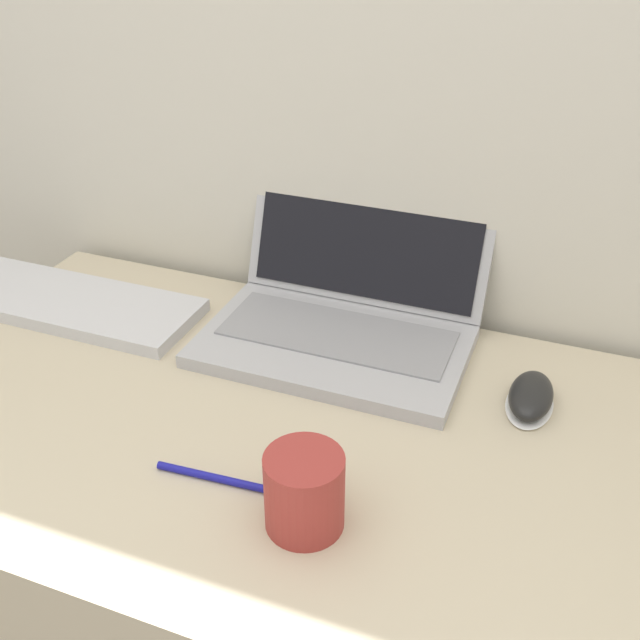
# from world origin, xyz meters

# --- Properties ---
(desk) EXTENTS (1.08, 0.62, 0.76)m
(desk) POSITION_xyz_m (0.00, 0.31, 0.38)
(desk) COLOR beige
(desk) RESTS_ON ground_plane
(laptop) EXTENTS (0.37, 0.31, 0.22)m
(laptop) POSITION_xyz_m (-0.00, 0.53, 0.81)
(laptop) COLOR #ADADB2
(laptop) RESTS_ON desk
(drink_cup) EXTENTS (0.08, 0.08, 0.09)m
(drink_cup) POSITION_xyz_m (0.09, 0.16, 0.80)
(drink_cup) COLOR #9E332D
(drink_cup) RESTS_ON desk
(computer_mouse) EXTENTS (0.06, 0.11, 0.03)m
(computer_mouse) POSITION_xyz_m (0.28, 0.45, 0.77)
(computer_mouse) COLOR white
(computer_mouse) RESTS_ON desk
(external_keyboard) EXTENTS (0.42, 0.15, 0.02)m
(external_keyboard) POSITION_xyz_m (-0.43, 0.44, 0.77)
(external_keyboard) COLOR silver
(external_keyboard) RESTS_ON desk
(pen) EXTENTS (0.13, 0.02, 0.01)m
(pen) POSITION_xyz_m (-0.04, 0.19, 0.76)
(pen) COLOR #191999
(pen) RESTS_ON desk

